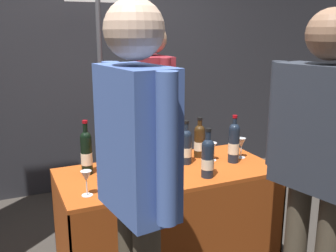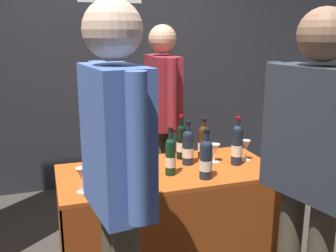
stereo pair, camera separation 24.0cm
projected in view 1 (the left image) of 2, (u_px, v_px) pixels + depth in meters
back_partition at (100, 73)px, 3.99m from camera, size 7.67×0.12×2.41m
tasting_table at (168, 203)px, 2.60m from camera, size 1.43×0.67×0.74m
featured_wine_bottle at (208, 157)px, 2.39m from camera, size 0.08×0.08×0.32m
display_bottle_0 at (172, 156)px, 2.43m from camera, size 0.07×0.07×0.31m
display_bottle_1 at (199, 140)px, 2.78m from camera, size 0.08×0.08×0.29m
display_bottle_2 at (234, 142)px, 2.66m from camera, size 0.08×0.08×0.34m
display_bottle_3 at (86, 152)px, 2.43m from camera, size 0.07×0.07×0.35m
display_bottle_4 at (186, 146)px, 2.63m from camera, size 0.08×0.08×0.30m
display_bottle_5 at (178, 141)px, 2.75m from camera, size 0.07×0.07×0.32m
wine_glass_near_vendor at (212, 148)px, 2.70m from camera, size 0.07×0.07×0.13m
wine_glass_mid at (241, 144)px, 2.76m from camera, size 0.06×0.06×0.15m
wine_glass_near_taster at (86, 178)px, 2.12m from camera, size 0.06×0.06×0.15m
flower_vase at (115, 162)px, 2.31m from camera, size 0.10×0.10×0.40m
brochure_stand at (143, 174)px, 2.23m from camera, size 0.13×0.08×0.16m
vendor_presenter at (153, 105)px, 3.23m from camera, size 0.23×0.65×1.69m
taster_foreground_right at (320, 152)px, 1.88m from camera, size 0.31×0.62×1.74m
taster_foreground_left at (137, 170)px, 1.62m from camera, size 0.26×0.56×1.76m
booth_signpost at (101, 72)px, 3.31m from camera, size 0.54×0.04×2.07m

